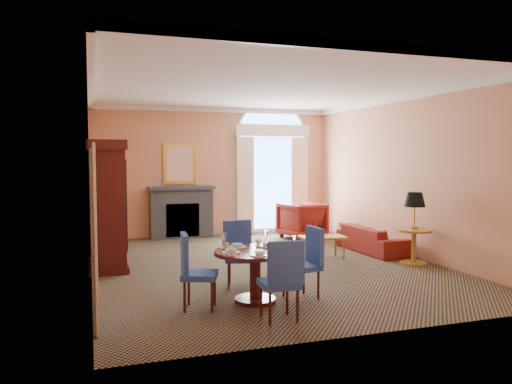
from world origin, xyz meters
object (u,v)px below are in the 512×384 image
object	(u,v)px
armoire	(107,207)
dining_table	(255,263)
sofa	(373,239)
armchair	(302,220)
coffee_table	(323,238)
side_table	(414,220)

from	to	relation	value
armoire	dining_table	bearing A→B (deg)	-56.25
sofa	armchair	size ratio (longest dim) A/B	1.92
coffee_table	side_table	xyz separation A→B (m)	(1.36, -0.99, 0.42)
dining_table	armchair	distance (m)	5.47
dining_table	coffee_table	bearing A→B (deg)	47.22
armchair	coffee_table	bearing A→B (deg)	61.35
sofa	side_table	bearing A→B (deg)	-179.22
sofa	side_table	world-z (taller)	side_table
coffee_table	side_table	distance (m)	1.73
dining_table	side_table	size ratio (longest dim) A/B	0.86
sofa	armoire	bearing A→B (deg)	87.67
armchair	side_table	distance (m)	3.50
armoire	dining_table	xyz separation A→B (m)	(1.82, -2.72, -0.55)
sofa	dining_table	bearing A→B (deg)	125.95
armoire	dining_table	size ratio (longest dim) A/B	2.01
armoire	coffee_table	xyz separation A→B (m)	(3.96, -0.40, -0.68)
dining_table	side_table	bearing A→B (deg)	20.83
dining_table	armchair	size ratio (longest dim) A/B	1.18
dining_table	side_table	xyz separation A→B (m)	(3.50, 1.33, 0.29)
sofa	armchair	distance (m)	2.21
dining_table	side_table	distance (m)	3.76
coffee_table	side_table	world-z (taller)	side_table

